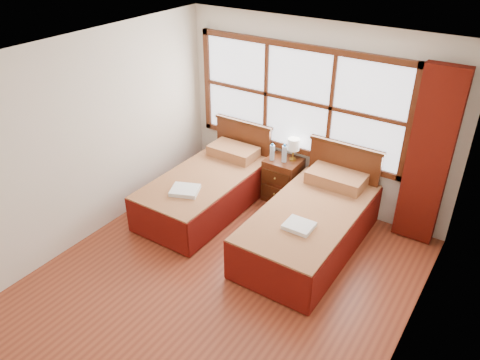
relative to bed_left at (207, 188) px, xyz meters
The scene contains 15 objects.
floor 1.65m from the bed_left, 47.58° to the right, with size 4.50×4.50×0.00m, color brown.
ceiling 2.80m from the bed_left, 47.58° to the right, with size 4.50×4.50×0.00m, color white.
wall_back 1.81m from the bed_left, 43.93° to the left, with size 4.00×4.00×0.00m, color silver.
wall_left 1.80m from the bed_left, 127.14° to the right, with size 4.50×4.50×0.00m, color silver.
wall_right 3.46m from the bed_left, 21.15° to the right, with size 4.50×4.50×0.00m, color silver.
window 1.78m from the bed_left, 50.27° to the left, with size 3.16×0.06×1.56m.
curtain 2.97m from the bed_left, 18.73° to the left, with size 0.50×0.16×2.30m, color #5C1209.
bed_left is the anchor object (origin of this frame).
bed_right 1.64m from the bed_left, ahead, with size 1.11×2.14×1.08m.
nightstand 1.12m from the bed_left, 45.38° to the left, with size 0.49×0.48×0.65m.
towels_left 0.61m from the bed_left, 84.54° to the right, with size 0.45×0.43×0.06m.
towels_right 1.78m from the bed_left, 15.32° to the right, with size 0.33×0.29×0.05m.
lamp 1.38m from the bed_left, 44.32° to the left, with size 0.17×0.17×0.33m.
bottle_near 1.06m from the bed_left, 47.60° to the left, with size 0.07×0.07×0.26m.
bottle_far 1.21m from the bed_left, 42.88° to the left, with size 0.07×0.07×0.27m.
Camera 1 is at (2.46, -3.33, 3.77)m, focal length 35.00 mm.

